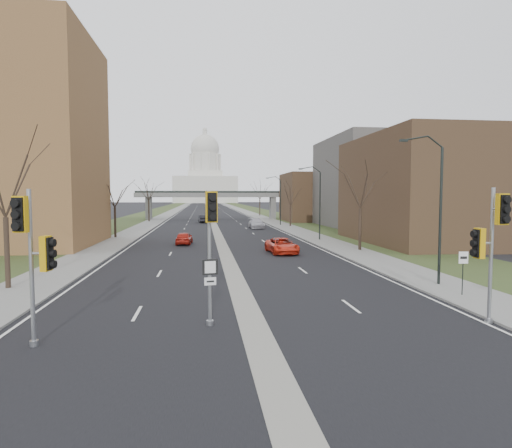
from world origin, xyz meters
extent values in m
plane|color=black|center=(0.00, 0.00, 0.00)|extent=(700.00, 700.00, 0.00)
cube|color=black|center=(0.00, 150.00, 0.01)|extent=(20.00, 600.00, 0.01)
cube|color=gray|center=(0.00, 150.00, 0.00)|extent=(1.20, 600.00, 0.02)
cube|color=gray|center=(12.00, 150.00, 0.06)|extent=(4.00, 600.00, 0.12)
cube|color=gray|center=(-12.00, 150.00, 0.06)|extent=(4.00, 600.00, 0.12)
cube|color=#2C3C1C|center=(18.00, 150.00, 0.05)|extent=(8.00, 600.00, 0.10)
cube|color=#2C3C1C|center=(-18.00, 150.00, 0.05)|extent=(8.00, 600.00, 0.10)
cube|color=#4D3724|center=(24.00, 28.00, 6.00)|extent=(16.00, 20.00, 12.00)
cube|color=#514E4A|center=(28.00, 52.00, 7.50)|extent=(18.00, 22.00, 15.00)
cube|color=#4D3724|center=(22.00, 70.00, 5.00)|extent=(14.00, 14.00, 10.00)
cube|color=slate|center=(-14.00, 80.00, 2.50)|extent=(1.20, 2.50, 5.00)
cube|color=slate|center=(14.00, 80.00, 2.50)|extent=(1.20, 2.50, 5.00)
cube|color=slate|center=(0.00, 80.00, 5.50)|extent=(34.00, 3.00, 1.00)
cube|color=black|center=(0.00, 80.00, 6.20)|extent=(34.00, 0.15, 0.50)
cube|color=silver|center=(0.00, 320.00, 10.00)|extent=(48.00, 42.00, 20.00)
cube|color=silver|center=(0.00, 320.00, 22.00)|extent=(26.00, 26.00, 5.00)
cylinder|color=silver|center=(0.00, 320.00, 31.00)|extent=(22.00, 22.00, 14.00)
sphere|color=silver|center=(0.00, 320.00, 42.00)|extent=(22.00, 22.00, 22.00)
cylinder|color=silver|center=(0.00, 320.00, 53.50)|extent=(3.60, 3.60, 4.50)
cylinder|color=black|center=(11.80, 6.00, 4.12)|extent=(0.16, 0.16, 8.00)
cube|color=black|center=(9.50, 6.00, 8.47)|extent=(0.45, 0.18, 0.14)
cylinder|color=black|center=(11.80, 32.00, 4.12)|extent=(0.16, 0.16, 8.00)
cube|color=black|center=(9.50, 32.00, 8.47)|extent=(0.45, 0.18, 0.14)
cylinder|color=black|center=(11.80, 58.00, 4.12)|extent=(0.16, 0.16, 8.00)
cube|color=black|center=(9.50, 58.00, 8.47)|extent=(0.45, 0.18, 0.14)
cylinder|color=#382B21|center=(-13.00, 8.00, 2.12)|extent=(0.28, 0.28, 4.00)
cylinder|color=#382B21|center=(-13.00, 38.00, 2.00)|extent=(0.28, 0.28, 3.75)
cylinder|color=#382B21|center=(-13.00, 72.00, 2.25)|extent=(0.28, 0.28, 4.25)
cylinder|color=#382B21|center=(13.00, 22.00, 2.12)|extent=(0.28, 0.28, 4.00)
cylinder|color=#382B21|center=(13.00, 55.00, 1.87)|extent=(0.28, 0.28, 3.50)
cylinder|color=#382B21|center=(13.00, 95.00, 2.25)|extent=(0.28, 0.28, 4.25)
cylinder|color=gray|center=(-7.98, -1.81, 2.78)|extent=(0.15, 0.15, 5.55)
cylinder|color=gray|center=(-7.98, -1.81, 0.11)|extent=(0.30, 0.30, 0.21)
cube|color=#C1900B|center=(-8.07, -2.34, 4.70)|extent=(0.52, 0.50, 1.23)
cube|color=#C1900B|center=(-7.46, -1.91, 3.31)|extent=(0.50, 0.52, 1.23)
cylinder|color=gray|center=(-1.76, -0.13, 2.76)|extent=(0.15, 0.15, 5.52)
cylinder|color=gray|center=(-1.76, -0.13, 0.11)|extent=(0.30, 0.30, 0.21)
cube|color=#C1900B|center=(-1.68, -0.65, 4.88)|extent=(0.51, 0.49, 1.22)
cube|color=black|center=(-1.76, -0.13, 2.44)|extent=(0.64, 0.14, 0.64)
cube|color=silver|center=(-1.76, -0.13, 1.86)|extent=(0.48, 0.11, 0.32)
cylinder|color=gray|center=(9.80, -1.27, 2.83)|extent=(0.15, 0.15, 5.65)
cylinder|color=gray|center=(9.80, -1.27, 0.11)|extent=(0.30, 0.30, 0.22)
cube|color=#C1900B|center=(9.81, -1.81, 4.78)|extent=(0.46, 0.44, 1.25)
cube|color=#C1900B|center=(9.26, -1.28, 3.37)|extent=(0.44, 0.46, 1.25)
cylinder|color=black|center=(11.48, 3.19, 1.11)|extent=(0.05, 0.05, 1.98)
cube|color=silver|center=(11.48, 3.19, 2.10)|extent=(0.49, 0.07, 0.63)
imported|color=#A61D13|center=(-4.09, 29.88, 0.69)|extent=(1.89, 4.17, 1.39)
imported|color=black|center=(-2.00, 67.83, 0.77)|extent=(2.07, 4.83, 1.55)
imported|color=red|center=(5.23, 21.33, 0.71)|extent=(2.70, 5.24, 1.41)
imported|color=#A3A2A9|center=(6.67, 51.90, 0.79)|extent=(2.41, 5.53, 1.58)
camera|label=1|loc=(-2.02, -17.46, 5.31)|focal=30.00mm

